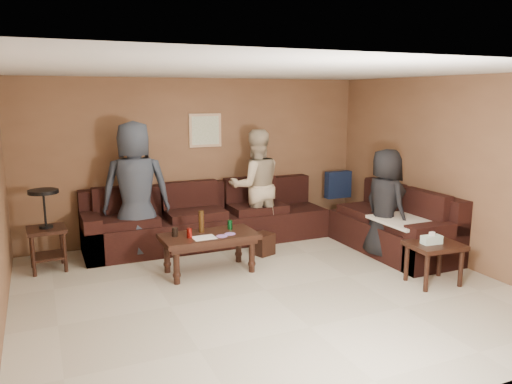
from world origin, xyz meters
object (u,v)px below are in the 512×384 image
Objects in this scene: coffee_table at (209,240)px; person_left at (136,190)px; end_table_left at (46,228)px; waste_bin at (263,244)px; person_middle at (256,186)px; person_right at (385,204)px; sectional_sofa at (272,225)px; side_table_right at (434,249)px.

coffee_table is 0.64× the size of person_left.
end_table_left is at bearing 153.68° from coffee_table.
coffee_table is at bearing -157.41° from waste_bin.
person_right is (1.31, -1.47, -0.10)m from person_middle.
sectional_sofa is 3.13m from end_table_left.
side_table_right is (4.23, -2.40, -0.12)m from end_table_left.
person_right is (1.20, -1.08, 0.44)m from sectional_sofa.
end_table_left is 2.90m from waste_bin.
side_table_right is at bearing 173.29° from person_right.
waste_bin is 0.16× the size of person_left.
side_table_right is at bearing 151.02° from person_left.
waste_bin is 0.20× the size of person_right.
person_left reaches higher than end_table_left.
person_left is at bearing 62.96° from person_right.
person_left is (-1.93, 0.37, 0.63)m from sectional_sofa.
sectional_sofa is at bearing 117.66° from side_table_right.
person_middle is at bearing 115.76° from side_table_right.
person_left is (-0.70, 1.05, 0.53)m from coffee_table.
end_table_left is at bearing 150.48° from side_table_right.
person_middle is (0.19, 0.68, 0.71)m from waste_bin.
person_right reaches higher than coffee_table.
sectional_sofa is 2.06m from person_left.
sectional_sofa is at bearing 28.82° from coffee_table.
coffee_table is (-1.22, -0.67, 0.10)m from sectional_sofa.
coffee_table is at bearing 134.42° from person_left.
waste_bin is 1.94m from person_left.
person_right is at bearing 137.52° from person_middle.
person_middle is (3.01, 0.13, 0.31)m from end_table_left.
sectional_sofa is 3.04× the size of person_right.
end_table_left reaches higher than sectional_sofa.
end_table_left is at bearing 175.24° from sectional_sofa.
side_table_right is 2.84m from person_middle.
sectional_sofa is 1.40m from coffee_table.
person_middle reaches higher than end_table_left.
sectional_sofa reaches higher than coffee_table.
person_left is (-1.64, 0.66, 0.80)m from waste_bin.
person_left reaches higher than person_right.
side_table_right is 0.43× the size of person_right.
side_table_right is at bearing -29.52° from end_table_left.
sectional_sofa is at bearing 179.57° from person_left.
coffee_table is at bearing 78.32° from person_right.
side_table_right is at bearing -62.34° from sectional_sofa.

